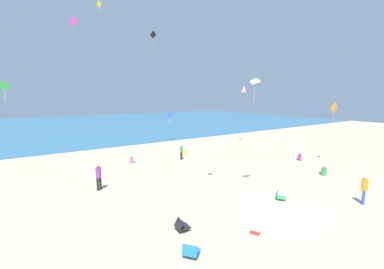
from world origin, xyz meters
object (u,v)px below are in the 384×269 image
at_px(beach_chair_far_right, 191,251).
at_px(beach_chair_mid_beach, 182,225).
at_px(person_5, 99,175).
at_px(kite_white, 254,81).
at_px(kite_yellow, 99,4).
at_px(person_6, 324,172).
at_px(beach_chair_near_camera, 280,196).
at_px(kite_green, 4,86).
at_px(kite_magenta, 73,21).
at_px(kite_pink, 244,89).
at_px(kite_blue, 170,113).
at_px(cooler_box, 255,231).
at_px(person_4, 181,151).
at_px(person_0, 186,153).
at_px(kite_orange, 334,109).
at_px(person_3, 132,160).
at_px(person_1, 299,158).
at_px(kite_black, 153,35).
at_px(person_2, 364,188).

bearing_deg(beach_chair_far_right, beach_chair_mid_beach, 31.83).
xyz_separation_m(person_5, kite_white, (7.86, -6.00, 6.07)).
bearing_deg(kite_yellow, person_6, -57.86).
distance_m(beach_chair_near_camera, kite_yellow, 25.84).
bearing_deg(kite_green, beach_chair_far_right, -73.03).
distance_m(beach_chair_near_camera, kite_magenta, 26.52).
distance_m(person_5, kite_pink, 21.77).
bearing_deg(kite_green, kite_blue, 1.70).
relative_size(cooler_box, person_4, 0.33).
relative_size(beach_chair_mid_beach, kite_pink, 0.51).
relative_size(beach_chair_far_right, kite_magenta, 0.58).
relative_size(beach_chair_mid_beach, kite_magenta, 0.44).
distance_m(person_0, kite_orange, 14.70).
relative_size(beach_chair_near_camera, beach_chair_mid_beach, 1.24).
bearing_deg(cooler_box, kite_yellow, 92.70).
relative_size(person_5, kite_yellow, 1.53).
bearing_deg(beach_chair_mid_beach, kite_white, 15.08).
bearing_deg(kite_yellow, kite_orange, -47.66).
height_order(person_6, kite_blue, kite_blue).
xyz_separation_m(person_0, kite_blue, (2.42, 7.94, 3.76)).
distance_m(person_3, kite_orange, 19.12).
height_order(person_0, person_3, person_0).
height_order(beach_chair_near_camera, person_6, person_6).
distance_m(beach_chair_far_right, person_1, 17.91).
distance_m(kite_black, kite_pink, 13.93).
distance_m(cooler_box, kite_black, 28.45).
relative_size(beach_chair_near_camera, kite_yellow, 0.70).
height_order(person_2, person_5, person_5).
bearing_deg(person_3, kite_green, 147.28).
bearing_deg(kite_pink, person_1, -100.31).
xyz_separation_m(person_0, person_4, (-1.36, -1.35, 0.62)).
bearing_deg(kite_magenta, kite_orange, -45.77).
height_order(kite_black, kite_green, kite_black).
xyz_separation_m(cooler_box, kite_pink, (15.18, 15.85, 7.08)).
xyz_separation_m(person_2, person_3, (-8.04, 15.99, -0.73)).
xyz_separation_m(beach_chair_mid_beach, kite_black, (8.91, 21.83, 14.01)).
bearing_deg(person_4, person_0, -79.76).
relative_size(person_4, kite_yellow, 1.34).
bearing_deg(person_5, person_2, -150.66).
distance_m(beach_chair_near_camera, person_2, 4.70).
xyz_separation_m(person_6, kite_black, (-4.60, 21.16, 13.98)).
bearing_deg(person_4, beach_chair_mid_beach, 114.53).
distance_m(beach_chair_far_right, person_6, 14.38).
height_order(person_0, kite_orange, kite_orange).
bearing_deg(kite_yellow, kite_pink, -19.54).
relative_size(person_6, kite_magenta, 0.54).
xyz_separation_m(cooler_box, person_0, (5.38, 14.46, 0.16)).
bearing_deg(beach_chair_mid_beach, person_6, 5.59).
bearing_deg(kite_orange, cooler_box, -163.95).
xyz_separation_m(person_4, kite_yellow, (-5.04, 8.48, 15.06)).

